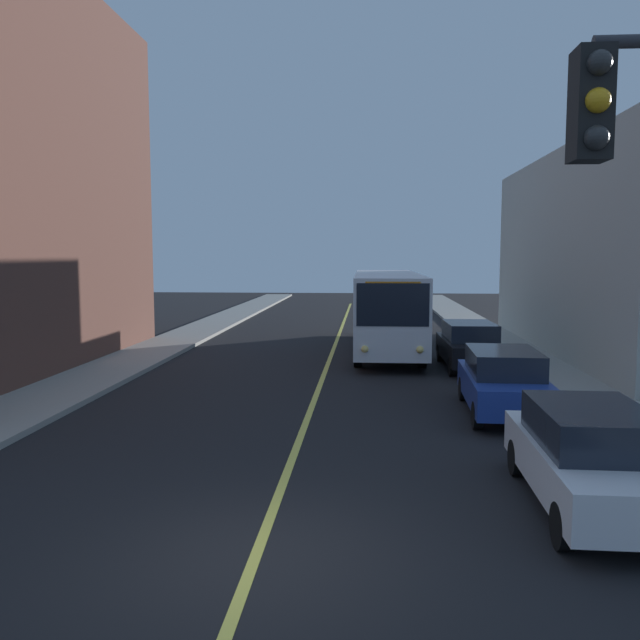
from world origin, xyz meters
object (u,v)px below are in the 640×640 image
Objects in this scene: city_bus at (386,307)px; parked_car_black at (469,345)px; parked_car_white at (591,456)px; parked_car_blue at (503,381)px.

city_bus is 2.75× the size of parked_car_black.
parked_car_white and parked_car_blue have the same top height.
parked_car_blue is at bearing -91.50° from parked_car_black.
city_bus reaches higher than parked_car_white.
parked_car_black is (0.06, 12.69, 0.00)m from parked_car_white.
parked_car_white is at bearing -88.91° from parked_car_blue.
city_bus is at bearing 103.46° from parked_car_blue.
city_bus is at bearing 99.11° from parked_car_white.
city_bus is 5.18m from parked_car_black.
parked_car_blue is 6.62m from parked_car_black.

